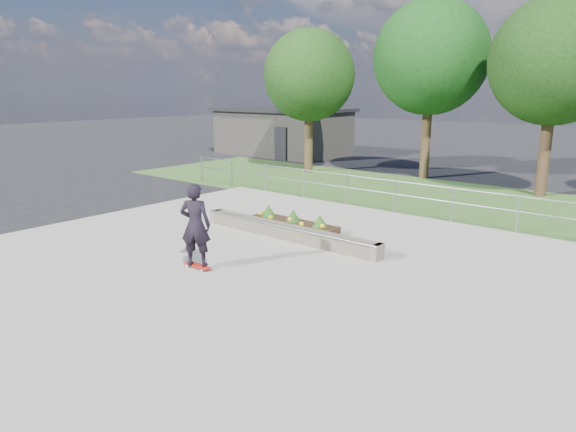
% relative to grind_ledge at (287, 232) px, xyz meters
% --- Properties ---
extents(ground, '(120.00, 120.00, 0.00)m').
position_rel_grind_ledge_xyz_m(ground, '(0.78, -2.64, -0.26)').
color(ground, black).
rests_on(ground, ground).
extents(grass_verge, '(30.00, 8.00, 0.02)m').
position_rel_grind_ledge_xyz_m(grass_verge, '(0.78, 8.36, -0.25)').
color(grass_verge, '#315321').
rests_on(grass_verge, ground).
extents(concrete_slab, '(15.00, 15.00, 0.06)m').
position_rel_grind_ledge_xyz_m(concrete_slab, '(0.78, -2.64, -0.23)').
color(concrete_slab, gray).
rests_on(concrete_slab, ground).
extents(fence, '(20.06, 0.06, 1.20)m').
position_rel_grind_ledge_xyz_m(fence, '(0.78, 4.86, 0.51)').
color(fence, '#93959B').
rests_on(fence, ground).
extents(building, '(8.40, 5.40, 3.00)m').
position_rel_grind_ledge_xyz_m(building, '(-13.22, 15.35, 1.25)').
color(building, '#2B2826').
rests_on(building, ground).
extents(tree_far_left, '(4.55, 4.55, 7.15)m').
position_rel_grind_ledge_xyz_m(tree_far_left, '(-7.22, 10.36, 4.59)').
color(tree_far_left, '#382716').
rests_on(tree_far_left, ground).
extents(tree_mid_left, '(5.25, 5.25, 8.25)m').
position_rel_grind_ledge_xyz_m(tree_mid_left, '(-1.72, 12.36, 5.34)').
color(tree_mid_left, '#342414').
rests_on(tree_mid_left, ground).
extents(tree_mid_right, '(4.90, 4.90, 7.70)m').
position_rel_grind_ledge_xyz_m(tree_mid_right, '(3.78, 11.36, 4.97)').
color(tree_mid_right, '#342014').
rests_on(tree_mid_right, ground).
extents(grind_ledge, '(6.00, 0.44, 0.43)m').
position_rel_grind_ledge_xyz_m(grind_ledge, '(0.00, 0.00, 0.00)').
color(grind_ledge, brown).
rests_on(grind_ledge, concrete_slab).
extents(planter_bed, '(3.00, 1.20, 0.61)m').
position_rel_grind_ledge_xyz_m(planter_bed, '(-0.54, 0.72, -0.02)').
color(planter_bed, black).
rests_on(planter_bed, concrete_slab).
extents(skateboarder, '(0.86, 0.76, 2.05)m').
position_rel_grind_ledge_xyz_m(skateboarder, '(-0.05, -3.26, 0.85)').
color(skateboarder, white).
rests_on(skateboarder, concrete_slab).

